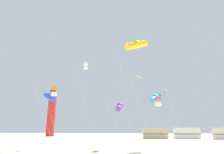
% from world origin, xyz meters
% --- Properties ---
extents(kite_diamond_lime, '(2.58, 2.01, 8.88)m').
position_xyz_m(kite_diamond_lime, '(3.91, 16.33, 8.33)').
color(kite_diamond_lime, silver).
rests_on(kite_diamond_lime, ground).
extents(kite_tube_gold, '(3.12, 2.73, 11.65)m').
position_xyz_m(kite_tube_gold, '(3.47, 12.01, 10.94)').
color(kite_tube_gold, silver).
rests_on(kite_tube_gold, ground).
extents(kite_diamond_magenta, '(2.79, 2.79, 8.23)m').
position_xyz_m(kite_diamond_magenta, '(7.88, 21.14, 7.71)').
color(kite_diamond_magenta, silver).
rests_on(kite_diamond_magenta, ground).
extents(kite_box_white, '(3.51, 2.45, 13.42)m').
position_xyz_m(kite_box_white, '(-4.26, 23.96, 12.81)').
color(kite_box_white, silver).
rests_on(kite_box_white, ground).
extents(kite_box_rainbow, '(2.91, 1.94, 6.61)m').
position_xyz_m(kite_box_rainbow, '(6.47, 18.95, 6.03)').
color(kite_box_rainbow, silver).
rests_on(kite_box_rainbow, ground).
extents(kite_tube_violet, '(3.14, 3.11, 6.36)m').
position_xyz_m(kite_tube_violet, '(1.44, 20.99, 5.66)').
color(kite_tube_violet, silver).
rests_on(kite_tube_violet, ground).
extents(kite_box_orange, '(3.39, 2.22, 7.64)m').
position_xyz_m(kite_box_orange, '(-6.35, 16.21, 7.05)').
color(kite_box_orange, silver).
rests_on(kite_box_orange, ground).
extents(kite_tube_blue, '(3.15, 3.08, 7.38)m').
position_xyz_m(kite_tube_blue, '(-7.67, 18.25, 6.68)').
color(kite_tube_blue, silver).
rests_on(kite_tube_blue, ground).
extents(kite_tube_cyan, '(3.74, 3.93, 7.41)m').
position_xyz_m(kite_tube_cyan, '(6.38, 20.24, 6.71)').
color(kite_tube_cyan, silver).
rests_on(kite_tube_cyan, ground).
extents(lighthouse_distant, '(2.80, 2.80, 16.80)m').
position_xyz_m(lighthouse_distant, '(-23.54, 59.94, 7.84)').
color(lighthouse_distant, red).
rests_on(lighthouse_distant, ground).
extents(rv_van_tan, '(6.51, 2.54, 2.80)m').
position_xyz_m(rv_van_tan, '(9.99, 47.29, 1.39)').
color(rv_van_tan, '#C6B28C').
rests_on(rv_van_tan, ground).
extents(rv_van_white, '(6.46, 2.40, 2.80)m').
position_xyz_m(rv_van_white, '(18.13, 47.29, 1.39)').
color(rv_van_white, white).
rests_on(rv_van_white, ground).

